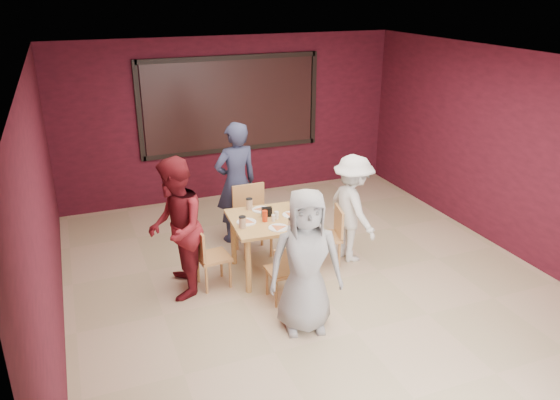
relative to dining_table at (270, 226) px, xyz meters
name	(u,v)px	position (x,y,z in m)	size (l,w,h in m)	color
floor	(313,284)	(0.41, -0.49, -0.68)	(7.00, 7.00, 0.00)	tan
window_blinds	(231,105)	(0.41, 2.96, 0.97)	(3.00, 0.02, 1.50)	black
dining_table	(270,226)	(0.00, 0.00, 0.00)	(1.05, 1.05, 0.93)	tan
chair_front	(285,269)	(-0.08, -0.73, -0.25)	(0.38, 0.38, 0.78)	#BD8649
chair_back	(252,215)	(-0.01, 0.69, -0.13)	(0.47, 0.47, 0.97)	#BD8649
chair_left	(208,254)	(-0.84, -0.05, -0.23)	(0.42, 0.42, 0.81)	#BD8649
chair_right	(331,233)	(0.86, -0.06, -0.22)	(0.47, 0.47, 0.82)	#BD8649
diner_front	(306,261)	(-0.07, -1.30, 0.14)	(0.80, 0.52, 1.64)	#959595
diner_back	(236,183)	(-0.09, 1.14, 0.22)	(0.66, 0.43, 1.80)	#2D3150
diner_left	(176,229)	(-1.22, -0.06, 0.19)	(0.85, 0.66, 1.74)	maroon
diner_right	(352,209)	(1.19, -0.02, 0.06)	(0.97, 0.56, 1.50)	white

